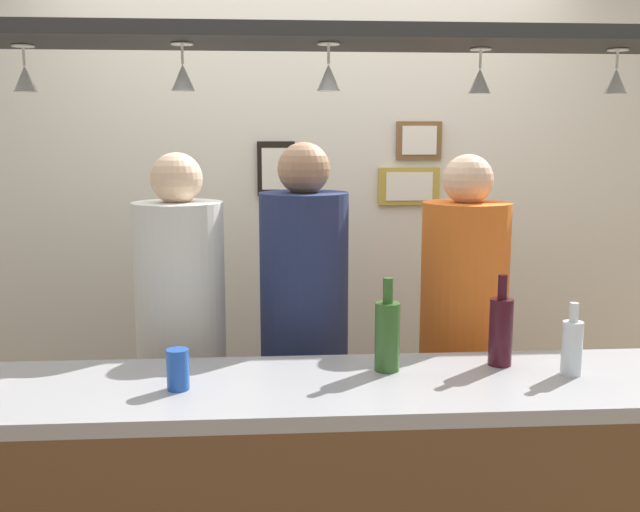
% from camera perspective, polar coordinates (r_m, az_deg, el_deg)
% --- Properties ---
extents(back_wall, '(4.40, 0.06, 2.60)m').
position_cam_1_polar(back_wall, '(3.59, -1.13, 2.84)').
color(back_wall, silver).
rests_on(back_wall, ground_plane).
extents(bar_counter, '(2.70, 0.55, 0.97)m').
position_cam_1_polar(bar_counter, '(2.23, 1.16, -18.68)').
color(bar_counter, '#99999E').
rests_on(bar_counter, ground_plane).
extents(overhead_glass_rack, '(2.20, 0.36, 0.04)m').
position_cam_1_polar(overhead_glass_rack, '(2.19, 0.77, 16.74)').
color(overhead_glass_rack, black).
extents(hanging_wineglass_far_left, '(0.07, 0.07, 0.13)m').
position_cam_1_polar(hanging_wineglass_far_left, '(2.34, -22.09, 12.84)').
color(hanging_wineglass_far_left, silver).
rests_on(hanging_wineglass_far_left, overhead_glass_rack).
extents(hanging_wineglass_left, '(0.07, 0.07, 0.13)m').
position_cam_1_polar(hanging_wineglass_left, '(2.16, -10.68, 13.68)').
color(hanging_wineglass_left, silver).
rests_on(hanging_wineglass_left, overhead_glass_rack).
extents(hanging_wineglass_center_left, '(0.07, 0.07, 0.13)m').
position_cam_1_polar(hanging_wineglass_center_left, '(2.13, 0.67, 13.92)').
color(hanging_wineglass_center_left, silver).
rests_on(hanging_wineglass_center_left, overhead_glass_rack).
extents(hanging_wineglass_center, '(0.07, 0.07, 0.13)m').
position_cam_1_polar(hanging_wineglass_center, '(2.31, 12.39, 13.35)').
color(hanging_wineglass_center, silver).
rests_on(hanging_wineglass_center, overhead_glass_rack).
extents(hanging_wineglass_center_right, '(0.07, 0.07, 0.13)m').
position_cam_1_polar(hanging_wineglass_center_right, '(2.45, 22.15, 12.65)').
color(hanging_wineglass_center_right, silver).
rests_on(hanging_wineglass_center_right, overhead_glass_rack).
extents(person_left_white_patterned_shirt, '(0.34, 0.34, 1.65)m').
position_cam_1_polar(person_left_white_patterned_shirt, '(2.85, -10.81, -5.31)').
color(person_left_white_patterned_shirt, '#2D334C').
rests_on(person_left_white_patterned_shirt, ground_plane).
extents(person_middle_navy_shirt, '(0.34, 0.34, 1.69)m').
position_cam_1_polar(person_middle_navy_shirt, '(2.83, -1.24, -4.76)').
color(person_middle_navy_shirt, '#2D334C').
rests_on(person_middle_navy_shirt, ground_plane).
extents(person_right_orange_shirt, '(0.34, 0.34, 1.64)m').
position_cam_1_polar(person_right_orange_shirt, '(2.93, 11.15, -5.02)').
color(person_right_orange_shirt, '#2D334C').
rests_on(person_right_orange_shirt, ground_plane).
extents(bottle_champagne_green, '(0.08, 0.08, 0.30)m').
position_cam_1_polar(bottle_champagne_green, '(2.33, 5.29, -6.12)').
color(bottle_champagne_green, '#2D5623').
rests_on(bottle_champagne_green, bar_counter).
extents(bottle_wine_dark_red, '(0.08, 0.08, 0.30)m').
position_cam_1_polar(bottle_wine_dark_red, '(2.44, 13.97, -5.62)').
color(bottle_wine_dark_red, '#380F19').
rests_on(bottle_wine_dark_red, bar_counter).
extents(bottle_soda_clear, '(0.06, 0.06, 0.23)m').
position_cam_1_polar(bottle_soda_clear, '(2.41, 19.12, -6.67)').
color(bottle_soda_clear, silver).
rests_on(bottle_soda_clear, bar_counter).
extents(drink_can, '(0.07, 0.07, 0.12)m').
position_cam_1_polar(drink_can, '(2.20, -11.06, -8.71)').
color(drink_can, '#1E4CB2').
rests_on(drink_can, bar_counter).
extents(picture_frame_lower_pair, '(0.30, 0.02, 0.18)m').
position_cam_1_polar(picture_frame_lower_pair, '(3.59, 6.98, 5.44)').
color(picture_frame_lower_pair, '#B29338').
rests_on(picture_frame_lower_pair, back_wall).
extents(picture_frame_upper_small, '(0.22, 0.02, 0.18)m').
position_cam_1_polar(picture_frame_upper_small, '(3.59, 7.76, 8.96)').
color(picture_frame_upper_small, brown).
rests_on(picture_frame_upper_small, back_wall).
extents(picture_frame_crest, '(0.18, 0.02, 0.26)m').
position_cam_1_polar(picture_frame_crest, '(3.52, -3.45, 6.83)').
color(picture_frame_crest, black).
rests_on(picture_frame_crest, back_wall).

